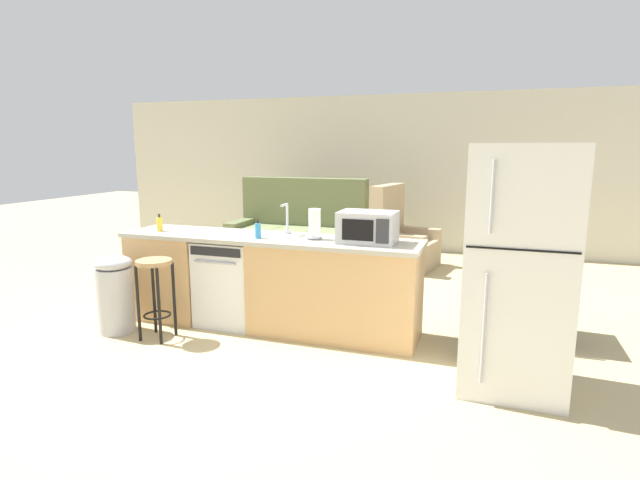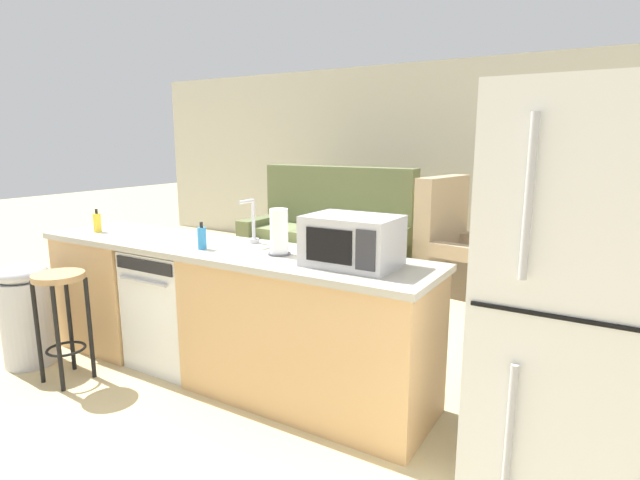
{
  "view_description": "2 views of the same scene",
  "coord_description": "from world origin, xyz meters",
  "px_view_note": "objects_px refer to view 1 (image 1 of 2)",
  "views": [
    {
      "loc": [
        2.15,
        -4.26,
        1.74
      ],
      "look_at": [
        0.64,
        0.1,
        0.88
      ],
      "focal_mm": 28.0,
      "sensor_mm": 36.0,
      "label": 1
    },
    {
      "loc": [
        2.37,
        -2.4,
        1.59
      ],
      "look_at": [
        0.63,
        0.48,
        0.91
      ],
      "focal_mm": 28.0,
      "sensor_mm": 36.0,
      "label": 2
    }
  ],
  "objects_px": {
    "paper_towel_roll": "(315,224)",
    "dish_soap_bottle": "(160,224)",
    "stove_range": "(509,288)",
    "refrigerator": "(517,270)",
    "dishwasher": "(232,281)",
    "couch": "(299,236)",
    "bar_stool": "(155,282)",
    "armchair": "(400,244)",
    "microwave": "(368,227)",
    "kettle": "(494,228)",
    "trash_bin": "(115,293)",
    "soap_bottle": "(258,231)"
  },
  "relations": [
    {
      "from": "stove_range",
      "to": "paper_towel_roll",
      "type": "distance_m",
      "value": 1.9
    },
    {
      "from": "soap_bottle",
      "to": "couch",
      "type": "height_order",
      "value": "couch"
    },
    {
      "from": "paper_towel_roll",
      "to": "soap_bottle",
      "type": "height_order",
      "value": "paper_towel_roll"
    },
    {
      "from": "stove_range",
      "to": "dish_soap_bottle",
      "type": "distance_m",
      "value": 3.45
    },
    {
      "from": "microwave",
      "to": "kettle",
      "type": "distance_m",
      "value": 1.26
    },
    {
      "from": "stove_range",
      "to": "paper_towel_roll",
      "type": "xyz_separation_m",
      "value": [
        -1.73,
        -0.54,
        0.59
      ]
    },
    {
      "from": "paper_towel_roll",
      "to": "trash_bin",
      "type": "relative_size",
      "value": 0.38
    },
    {
      "from": "bar_stool",
      "to": "couch",
      "type": "height_order",
      "value": "couch"
    },
    {
      "from": "soap_bottle",
      "to": "bar_stool",
      "type": "relative_size",
      "value": 0.24
    },
    {
      "from": "paper_towel_roll",
      "to": "armchair",
      "type": "distance_m",
      "value": 2.98
    },
    {
      "from": "bar_stool",
      "to": "trash_bin",
      "type": "xyz_separation_m",
      "value": [
        -0.47,
        0.01,
        -0.16
      ]
    },
    {
      "from": "dish_soap_bottle",
      "to": "couch",
      "type": "bearing_deg",
      "value": 81.95
    },
    {
      "from": "couch",
      "to": "microwave",
      "type": "bearing_deg",
      "value": -57.85
    },
    {
      "from": "stove_range",
      "to": "refrigerator",
      "type": "xyz_separation_m",
      "value": [
        -0.0,
        -1.1,
        0.43
      ]
    },
    {
      "from": "refrigerator",
      "to": "dish_soap_bottle",
      "type": "xyz_separation_m",
      "value": [
        -3.36,
        0.47,
        0.09
      ]
    },
    {
      "from": "bar_stool",
      "to": "trash_bin",
      "type": "bearing_deg",
      "value": 178.24
    },
    {
      "from": "couch",
      "to": "armchair",
      "type": "xyz_separation_m",
      "value": [
        1.52,
        0.13,
        -0.04
      ]
    },
    {
      "from": "bar_stool",
      "to": "stove_range",
      "type": "bearing_deg",
      "value": 20.88
    },
    {
      "from": "soap_bottle",
      "to": "trash_bin",
      "type": "bearing_deg",
      "value": -159.52
    },
    {
      "from": "couch",
      "to": "armchair",
      "type": "relative_size",
      "value": 1.67
    },
    {
      "from": "stove_range",
      "to": "bar_stool",
      "type": "height_order",
      "value": "stove_range"
    },
    {
      "from": "refrigerator",
      "to": "kettle",
      "type": "bearing_deg",
      "value": 97.68
    },
    {
      "from": "refrigerator",
      "to": "kettle",
      "type": "relative_size",
      "value": 8.6
    },
    {
      "from": "stove_range",
      "to": "refrigerator",
      "type": "relative_size",
      "value": 0.51
    },
    {
      "from": "bar_stool",
      "to": "armchair",
      "type": "xyz_separation_m",
      "value": [
        1.61,
        3.5,
        -0.19
      ]
    },
    {
      "from": "refrigerator",
      "to": "soap_bottle",
      "type": "height_order",
      "value": "refrigerator"
    },
    {
      "from": "refrigerator",
      "to": "trash_bin",
      "type": "height_order",
      "value": "refrigerator"
    },
    {
      "from": "dishwasher",
      "to": "refrigerator",
      "type": "bearing_deg",
      "value": -11.93
    },
    {
      "from": "trash_bin",
      "to": "armchair",
      "type": "xyz_separation_m",
      "value": [
        2.08,
        3.48,
        -0.03
      ]
    },
    {
      "from": "dish_soap_bottle",
      "to": "kettle",
      "type": "distance_m",
      "value": 3.28
    },
    {
      "from": "dish_soap_bottle",
      "to": "bar_stool",
      "type": "bearing_deg",
      "value": -59.28
    },
    {
      "from": "trash_bin",
      "to": "armchair",
      "type": "bearing_deg",
      "value": 59.16
    },
    {
      "from": "stove_range",
      "to": "bar_stool",
      "type": "distance_m",
      "value": 3.26
    },
    {
      "from": "kettle",
      "to": "refrigerator",
      "type": "bearing_deg",
      "value": -82.32
    },
    {
      "from": "bar_stool",
      "to": "soap_bottle",
      "type": "bearing_deg",
      "value": 31.5
    },
    {
      "from": "trash_bin",
      "to": "couch",
      "type": "bearing_deg",
      "value": 80.51
    },
    {
      "from": "paper_towel_roll",
      "to": "bar_stool",
      "type": "relative_size",
      "value": 0.38
    },
    {
      "from": "bar_stool",
      "to": "trash_bin",
      "type": "height_order",
      "value": "same"
    },
    {
      "from": "bar_stool",
      "to": "dishwasher",
      "type": "bearing_deg",
      "value": 54.19
    },
    {
      "from": "microwave",
      "to": "couch",
      "type": "height_order",
      "value": "couch"
    },
    {
      "from": "dishwasher",
      "to": "trash_bin",
      "type": "xyz_separation_m",
      "value": [
        -0.92,
        -0.6,
        -0.04
      ]
    },
    {
      "from": "paper_towel_roll",
      "to": "dish_soap_bottle",
      "type": "height_order",
      "value": "paper_towel_roll"
    },
    {
      "from": "paper_towel_roll",
      "to": "dishwasher",
      "type": "bearing_deg",
      "value": -179.49
    },
    {
      "from": "microwave",
      "to": "armchair",
      "type": "bearing_deg",
      "value": 94.19
    },
    {
      "from": "armchair",
      "to": "couch",
      "type": "bearing_deg",
      "value": -175.01
    },
    {
      "from": "stove_range",
      "to": "couch",
      "type": "distance_m",
      "value": 3.69
    },
    {
      "from": "microwave",
      "to": "dishwasher",
      "type": "bearing_deg",
      "value": 179.95
    },
    {
      "from": "dishwasher",
      "to": "couch",
      "type": "relative_size",
      "value": 0.42
    },
    {
      "from": "dishwasher",
      "to": "dish_soap_bottle",
      "type": "height_order",
      "value": "dish_soap_bottle"
    },
    {
      "from": "trash_bin",
      "to": "dish_soap_bottle",
      "type": "bearing_deg",
      "value": 72.83
    }
  ]
}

